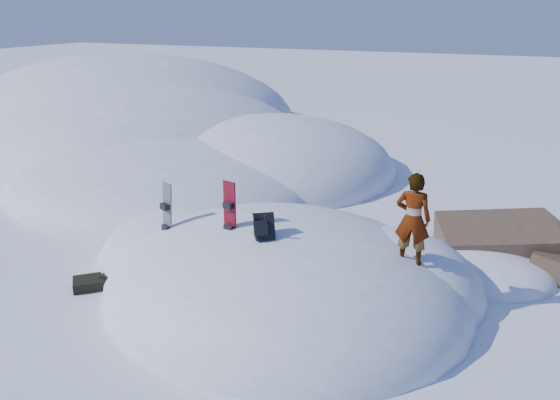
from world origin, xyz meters
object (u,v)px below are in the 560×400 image
at_px(backpack, 264,226).
at_px(person, 413,219).
at_px(snowboard_dark, 167,219).
at_px(snowboard_red, 230,219).

xyz_separation_m(backpack, person, (2.33, 0.81, 0.20)).
distance_m(snowboard_dark, backpack, 2.30).
distance_m(snowboard_dark, person, 4.63).
bearing_deg(backpack, snowboard_dark, 135.41).
height_order(snowboard_red, backpack, snowboard_red).
distance_m(backpack, person, 2.48).
relative_size(snowboard_dark, person, 0.93).
bearing_deg(snowboard_red, person, 23.64).
bearing_deg(snowboard_red, backpack, -2.32).
bearing_deg(snowboard_dark, person, 29.24).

